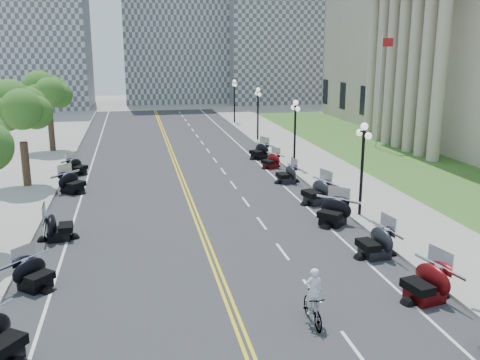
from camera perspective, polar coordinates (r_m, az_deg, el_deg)
ground at (r=23.55m, az=-3.03°, el=-8.22°), size 160.00×160.00×0.00m
road at (r=32.95m, az=-5.57°, el=-1.67°), size 16.00×90.00×0.01m
centerline_yellow_a at (r=32.94m, az=-5.77°, el=-1.66°), size 0.12×90.00×0.00m
centerline_yellow_b at (r=32.96m, az=-5.36°, el=-1.64°), size 0.12×90.00×0.00m
edge_line_north at (r=34.14m, az=5.18°, el=-1.08°), size 0.12×90.00×0.00m
edge_line_south at (r=32.98m, az=-16.70°, el=-2.19°), size 0.12×90.00×0.00m
lane_dash_4 at (r=17.41m, az=12.05°, el=-17.12°), size 0.12×2.00×0.00m
lane_dash_5 at (r=20.68m, az=7.63°, el=-11.61°), size 0.12×2.00×0.00m
lane_dash_6 at (r=24.17m, az=4.56°, el=-7.61°), size 0.12×2.00×0.00m
lane_dash_7 at (r=27.80m, az=2.32°, el=-4.62°), size 0.12×2.00×0.00m
lane_dash_8 at (r=31.51m, az=0.61°, el=-2.32°), size 0.12×2.00×0.00m
lane_dash_9 at (r=35.29m, az=-0.73°, el=-0.51°), size 0.12×2.00×0.00m
lane_dash_10 at (r=39.12m, az=-1.81°, el=0.95°), size 0.12×2.00×0.00m
lane_dash_11 at (r=42.97m, az=-2.69°, el=2.15°), size 0.12×2.00×0.00m
lane_dash_12 at (r=46.85m, az=-3.44°, el=3.15°), size 0.12×2.00×0.00m
lane_dash_13 at (r=50.75m, az=-4.07°, el=3.99°), size 0.12×2.00×0.00m
lane_dash_14 at (r=54.66m, az=-4.61°, el=4.72°), size 0.12×2.00×0.00m
lane_dash_15 at (r=58.59m, az=-5.07°, el=5.34°), size 0.12×2.00×0.00m
lane_dash_16 at (r=62.52m, az=-5.48°, el=5.89°), size 0.12×2.00×0.00m
lane_dash_17 at (r=66.46m, az=-5.85°, el=6.38°), size 0.12×2.00×0.00m
lane_dash_18 at (r=70.41m, az=-6.17°, el=6.80°), size 0.12×2.00×0.00m
lane_dash_19 at (r=74.37m, az=-6.46°, el=7.19°), size 0.12×2.00×0.00m
sidewalk_north at (r=35.48m, az=11.55°, el=-0.62°), size 5.00×90.00×0.15m
sidewalk_south at (r=33.62m, az=-23.68°, el=-2.38°), size 5.00×90.00×0.15m
lawn at (r=45.47m, az=15.83°, el=2.34°), size 9.00×60.00×0.10m
distant_block_a at (r=84.98m, az=-22.33°, el=15.90°), size 18.00×14.00×26.00m
distant_block_b at (r=90.04m, az=-7.14°, el=17.93°), size 16.00×12.00×30.00m
distant_block_c at (r=90.13m, az=5.01°, el=15.43°), size 20.00×14.00×22.00m
street_lamp_2 at (r=28.81m, az=12.87°, el=1.05°), size 0.50×1.20×4.90m
street_lamp_3 at (r=39.84m, az=5.87°, el=4.92°), size 0.50×1.20×4.90m
street_lamp_4 at (r=51.31m, az=1.92°, el=7.05°), size 0.50×1.20×4.90m
street_lamp_5 at (r=62.98m, az=-0.60°, el=8.39°), size 0.50×1.20×4.90m
flagpole at (r=48.54m, az=14.62°, el=9.05°), size 1.10×0.20×10.00m
tree_3 at (r=36.47m, az=-22.36°, el=6.49°), size 4.80×4.80×9.20m
tree_4 at (r=48.25m, az=-19.76°, el=8.35°), size 4.80×4.80×9.20m
motorcycle_n_4 at (r=20.60m, az=19.18°, el=-10.15°), size 2.57×2.57×1.51m
motorcycle_n_5 at (r=24.00m, az=14.21°, el=-6.32°), size 2.33×2.33×1.48m
motorcycle_n_6 at (r=27.76m, az=9.90°, el=-3.23°), size 3.06×3.06×1.52m
motorcycle_n_7 at (r=31.27m, az=8.18°, el=-1.14°), size 2.71×2.71×1.56m
motorcycle_n_8 at (r=35.80m, az=5.00°, el=0.73°), size 2.11×2.11×1.33m
motorcycle_n_9 at (r=40.10m, az=3.30°, el=2.15°), size 2.35×2.35×1.23m
motorcycle_n_10 at (r=43.37m, az=2.06°, el=3.19°), size 2.66×2.66×1.40m
motorcycle_s_5 at (r=21.83m, az=-21.09°, el=-9.20°), size 2.66×2.66×1.32m
motorcycle_s_6 at (r=26.73m, az=-18.81°, el=-4.58°), size 2.17×2.17×1.43m
motorcycle_s_8 at (r=34.85m, az=-17.47°, el=-0.17°), size 2.89×2.89×1.44m
motorcycle_s_9 at (r=39.75m, az=-16.98°, el=1.46°), size 2.54×2.54×1.27m
bicycle at (r=18.25m, az=7.76°, el=-13.43°), size 0.53×1.84×1.10m
cyclist_rider at (r=17.66m, az=7.91°, el=-9.49°), size 0.60×0.39×1.63m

